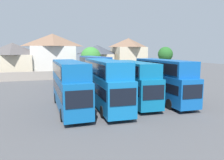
% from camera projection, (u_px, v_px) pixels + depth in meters
% --- Properties ---
extents(ground, '(140.00, 140.00, 0.00)m').
position_uv_depth(ground, '(88.00, 82.00, 40.88)').
color(ground, '#4C4C4F').
extents(depot_boundary_wall, '(56.00, 0.50, 1.80)m').
position_uv_depth(depot_boundary_wall, '(83.00, 74.00, 46.48)').
color(depot_boundary_wall, gray).
rests_on(depot_boundary_wall, ground).
extents(bus_1, '(2.73, 11.20, 4.94)m').
position_uv_depth(bus_1, '(69.00, 83.00, 21.65)').
color(bus_1, '#0F589B').
rests_on(bus_1, ground).
extents(bus_2, '(2.95, 11.84, 5.02)m').
position_uv_depth(bus_2, '(105.00, 81.00, 22.74)').
color(bus_2, '#1165A6').
rests_on(bus_2, ground).
extents(bus_3, '(2.92, 10.21, 4.75)m').
position_uv_depth(bus_3, '(134.00, 80.00, 24.37)').
color(bus_3, '#0D6294').
rests_on(bus_3, ground).
extents(bus_4, '(2.78, 11.14, 4.94)m').
position_uv_depth(bus_4, '(163.00, 78.00, 25.29)').
color(bus_4, '#1054A3').
rests_on(bus_4, ground).
extents(bus_5, '(2.86, 11.08, 3.28)m').
position_uv_depth(bus_5, '(69.00, 75.00, 35.83)').
color(bus_5, '#1B5DA6').
rests_on(bus_5, ground).
extents(bus_6, '(3.32, 11.88, 5.03)m').
position_uv_depth(bus_6, '(94.00, 69.00, 36.82)').
color(bus_6, '#1D51A2').
rests_on(bus_6, ground).
extents(bus_7, '(2.61, 11.17, 3.46)m').
position_uv_depth(bus_7, '(115.00, 73.00, 38.33)').
color(bus_7, '#185E9A').
rests_on(bus_7, ground).
extents(house_terrace_left, '(8.77, 7.75, 7.78)m').
position_uv_depth(house_terrace_left, '(13.00, 60.00, 48.05)').
color(house_terrace_left, beige).
rests_on(house_terrace_left, ground).
extents(house_terrace_centre, '(10.50, 7.43, 10.02)m').
position_uv_depth(house_terrace_centre, '(53.00, 54.00, 51.31)').
color(house_terrace_centre, silver).
rests_on(house_terrace_centre, ground).
extents(house_terrace_right, '(7.47, 7.01, 7.50)m').
position_uv_depth(house_terrace_right, '(97.00, 59.00, 54.85)').
color(house_terrace_right, beige).
rests_on(house_terrace_right, ground).
extents(house_terrace_far_right, '(7.97, 8.12, 9.29)m').
position_uv_depth(house_terrace_far_right, '(128.00, 56.00, 56.76)').
color(house_terrace_far_right, beige).
rests_on(house_terrace_far_right, ground).
extents(tree_left_of_lot, '(3.44, 3.44, 6.91)m').
position_uv_depth(tree_left_of_lot, '(165.00, 54.00, 49.80)').
color(tree_left_of_lot, brown).
rests_on(tree_left_of_lot, ground).
extents(tree_behind_wall, '(4.64, 4.64, 6.86)m').
position_uv_depth(tree_behind_wall, '(91.00, 57.00, 49.08)').
color(tree_behind_wall, brown).
rests_on(tree_behind_wall, ground).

